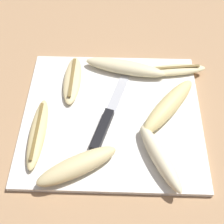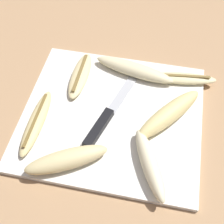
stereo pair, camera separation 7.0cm
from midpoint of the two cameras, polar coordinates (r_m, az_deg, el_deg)
ground_plane at (r=0.72m, az=2.78°, el=-1.23°), size 4.00×4.00×0.00m
cutting_board at (r=0.71m, az=2.80°, el=-0.95°), size 0.40×0.37×0.01m
knife at (r=0.68m, az=1.25°, el=-2.04°), size 0.08×0.22×0.02m
banana_bright_far at (r=0.63m, az=10.11°, el=-9.57°), size 0.10×0.16×0.04m
banana_soft_right at (r=0.79m, az=15.14°, el=5.81°), size 0.17×0.06×0.02m
banana_mellow_near at (r=0.63m, az=-5.15°, el=-8.90°), size 0.17×0.12×0.04m
banana_ripe_center at (r=0.77m, az=-3.26°, el=6.57°), size 0.04×0.15×0.02m
banana_spotted_left at (r=0.69m, az=-10.92°, el=-2.01°), size 0.04×0.18×0.02m
banana_cream_curved at (r=0.78m, az=6.65°, el=7.56°), size 0.20×0.08×0.03m
banana_golden_short at (r=0.70m, az=13.22°, el=-0.54°), size 0.15×0.18×0.04m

